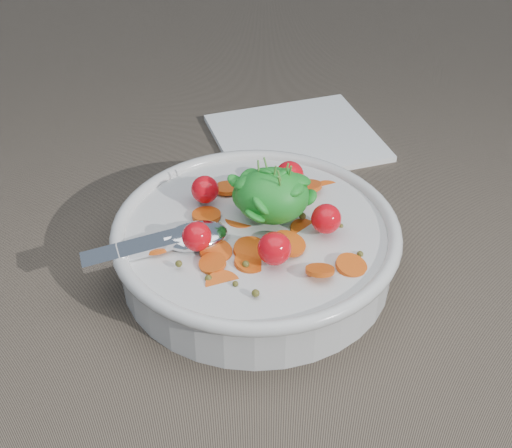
{
  "coord_description": "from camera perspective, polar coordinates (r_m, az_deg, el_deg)",
  "views": [
    {
      "loc": [
        0.02,
        -0.48,
        0.41
      ],
      "look_at": [
        0.01,
        -0.02,
        0.05
      ],
      "focal_mm": 50.0,
      "sensor_mm": 36.0,
      "label": 1
    }
  ],
  "objects": [
    {
      "name": "napkin",
      "position": [
        0.8,
        3.22,
        6.92
      ],
      "size": [
        0.21,
        0.2,
        0.01
      ],
      "primitive_type": "cube",
      "rotation": [
        0.0,
        0.0,
        0.32
      ],
      "color": "white",
      "rests_on": "ground"
    },
    {
      "name": "ground",
      "position": [
        0.63,
        -1.28,
        -2.74
      ],
      "size": [
        6.0,
        6.0,
        0.0
      ],
      "primitive_type": "plane",
      "color": "#6C5E4D",
      "rests_on": "ground"
    },
    {
      "name": "bowl",
      "position": [
        0.6,
        0.01,
        -1.6
      ],
      "size": [
        0.26,
        0.24,
        0.1
      ],
      "color": "silver",
      "rests_on": "ground"
    }
  ]
}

